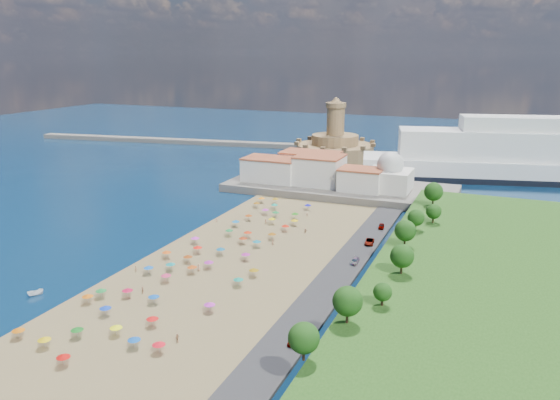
% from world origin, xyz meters
% --- Properties ---
extents(ground, '(700.00, 700.00, 0.00)m').
position_xyz_m(ground, '(0.00, 0.00, 0.00)').
color(ground, '#071938').
rests_on(ground, ground).
extents(terrace, '(90.00, 36.00, 3.00)m').
position_xyz_m(terrace, '(10.00, 73.00, 1.50)').
color(terrace, '#59544C').
rests_on(terrace, ground).
extents(jetty, '(18.00, 70.00, 2.40)m').
position_xyz_m(jetty, '(-12.00, 108.00, 1.20)').
color(jetty, '#59544C').
rests_on(jetty, ground).
extents(breakwater, '(199.03, 34.77, 2.60)m').
position_xyz_m(breakwater, '(-110.00, 153.00, 1.30)').
color(breakwater, '#59544C').
rests_on(breakwater, ground).
extents(waterfront_buildings, '(57.00, 29.00, 11.00)m').
position_xyz_m(waterfront_buildings, '(-3.05, 73.64, 7.88)').
color(waterfront_buildings, silver).
rests_on(waterfront_buildings, terrace).
extents(domed_building, '(16.00, 16.00, 15.00)m').
position_xyz_m(domed_building, '(30.00, 71.00, 8.97)').
color(domed_building, silver).
rests_on(domed_building, terrace).
extents(fortress, '(40.00, 40.00, 32.40)m').
position_xyz_m(fortress, '(-12.00, 138.00, 6.68)').
color(fortress, '#9E7A4F').
rests_on(fortress, ground).
extents(cruise_ship, '(156.48, 58.27, 33.96)m').
position_xyz_m(cruise_ship, '(86.13, 124.76, 10.06)').
color(cruise_ship, black).
rests_on(cruise_ship, ground).
extents(beach_parasols, '(31.81, 116.05, 2.20)m').
position_xyz_m(beach_parasols, '(-0.80, -11.37, 2.15)').
color(beach_parasols, gray).
rests_on(beach_parasols, beach).
extents(beachgoers, '(31.43, 88.17, 1.88)m').
position_xyz_m(beachgoers, '(2.68, -1.80, 1.11)').
color(beachgoers, tan).
rests_on(beachgoers, beach).
extents(moored_boats, '(5.58, 22.01, 1.53)m').
position_xyz_m(moored_boats, '(-25.16, -57.30, 0.73)').
color(moored_boats, white).
rests_on(moored_boats, ground).
extents(parked_cars, '(2.98, 80.12, 1.44)m').
position_xyz_m(parked_cars, '(36.00, 2.32, 1.40)').
color(parked_cars, gray).
rests_on(parked_cars, promenade).
extents(hillside_trees, '(14.24, 108.01, 7.71)m').
position_xyz_m(hillside_trees, '(48.04, -5.21, 10.11)').
color(hillside_trees, '#382314').
rests_on(hillside_trees, hillside).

